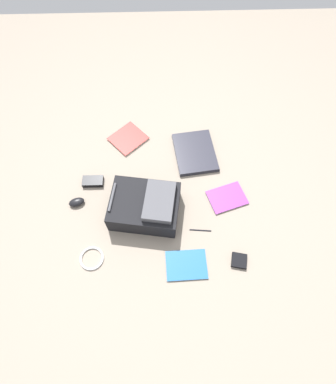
{
  "coord_description": "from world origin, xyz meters",
  "views": [
    {
      "loc": [
        -0.93,
        -0.0,
        1.82
      ],
      "look_at": [
        0.03,
        -0.03,
        0.02
      ],
      "focal_mm": 28.83,
      "sensor_mm": 36.0,
      "label": 1
    }
  ],
  "objects_px": {
    "book_comic": "(186,265)",
    "computer_mouse": "(76,202)",
    "laptop": "(195,152)",
    "power_brick": "(93,181)",
    "cable_coil": "(91,258)",
    "book_manual": "(128,139)",
    "pen_black": "(200,230)",
    "book_red": "(226,198)",
    "earbud_pouch": "(239,261)",
    "backpack": "(145,206)"
  },
  "relations": [
    {
      "from": "pen_black",
      "to": "book_comic",
      "type": "bearing_deg",
      "value": 155.1
    },
    {
      "from": "book_comic",
      "to": "computer_mouse",
      "type": "distance_m",
      "value": 0.81
    },
    {
      "from": "book_red",
      "to": "cable_coil",
      "type": "distance_m",
      "value": 0.94
    },
    {
      "from": "book_manual",
      "to": "earbud_pouch",
      "type": "height_order",
      "value": "earbud_pouch"
    },
    {
      "from": "cable_coil",
      "to": "power_brick",
      "type": "bearing_deg",
      "value": 3.78
    },
    {
      "from": "book_manual",
      "to": "pen_black",
      "type": "relative_size",
      "value": 2.31
    },
    {
      "from": "book_manual",
      "to": "power_brick",
      "type": "bearing_deg",
      "value": 148.01
    },
    {
      "from": "power_brick",
      "to": "computer_mouse",
      "type": "bearing_deg",
      "value": 149.47
    },
    {
      "from": "book_manual",
      "to": "earbud_pouch",
      "type": "relative_size",
      "value": 3.6
    },
    {
      "from": "book_red",
      "to": "power_brick",
      "type": "distance_m",
      "value": 0.9
    },
    {
      "from": "laptop",
      "to": "book_comic",
      "type": "distance_m",
      "value": 0.81
    },
    {
      "from": "book_comic",
      "to": "book_manual",
      "type": "height_order",
      "value": "book_manual"
    },
    {
      "from": "laptop",
      "to": "book_comic",
      "type": "height_order",
      "value": "laptop"
    },
    {
      "from": "backpack",
      "to": "book_manual",
      "type": "xyz_separation_m",
      "value": [
        0.59,
        0.14,
        -0.08
      ]
    },
    {
      "from": "laptop",
      "to": "book_red",
      "type": "distance_m",
      "value": 0.41
    },
    {
      "from": "book_comic",
      "to": "earbud_pouch",
      "type": "height_order",
      "value": "earbud_pouch"
    },
    {
      "from": "laptop",
      "to": "power_brick",
      "type": "bearing_deg",
      "value": 107.15
    },
    {
      "from": "laptop",
      "to": "cable_coil",
      "type": "bearing_deg",
      "value": 137.99
    },
    {
      "from": "book_comic",
      "to": "earbud_pouch",
      "type": "bearing_deg",
      "value": -87.22
    },
    {
      "from": "book_manual",
      "to": "book_comic",
      "type": "bearing_deg",
      "value": -158.41
    },
    {
      "from": "backpack",
      "to": "power_brick",
      "type": "xyz_separation_m",
      "value": [
        0.23,
        0.36,
        -0.07
      ]
    },
    {
      "from": "cable_coil",
      "to": "earbud_pouch",
      "type": "bearing_deg",
      "value": -92.68
    },
    {
      "from": "earbud_pouch",
      "to": "computer_mouse",
      "type": "bearing_deg",
      "value": 67.7
    },
    {
      "from": "laptop",
      "to": "power_brick",
      "type": "distance_m",
      "value": 0.74
    },
    {
      "from": "backpack",
      "to": "power_brick",
      "type": "relative_size",
      "value": 3.37
    },
    {
      "from": "book_red",
      "to": "power_brick",
      "type": "relative_size",
      "value": 2.04
    },
    {
      "from": "computer_mouse",
      "to": "pen_black",
      "type": "height_order",
      "value": "computer_mouse"
    },
    {
      "from": "earbud_pouch",
      "to": "book_red",
      "type": "bearing_deg",
      "value": 2.82
    },
    {
      "from": "power_brick",
      "to": "earbud_pouch",
      "type": "height_order",
      "value": "power_brick"
    },
    {
      "from": "cable_coil",
      "to": "power_brick",
      "type": "xyz_separation_m",
      "value": [
        0.53,
        0.03,
        0.01
      ]
    },
    {
      "from": "power_brick",
      "to": "pen_black",
      "type": "xyz_separation_m",
      "value": [
        -0.37,
        -0.7,
        -0.01
      ]
    },
    {
      "from": "book_red",
      "to": "earbud_pouch",
      "type": "xyz_separation_m",
      "value": [
        -0.42,
        -0.02,
        0.01
      ]
    },
    {
      "from": "book_comic",
      "to": "pen_black",
      "type": "distance_m",
      "value": 0.24
    },
    {
      "from": "book_red",
      "to": "pen_black",
      "type": "xyz_separation_m",
      "value": [
        -0.22,
        0.19,
        -0.0
      ]
    },
    {
      "from": "earbud_pouch",
      "to": "book_manual",
      "type": "bearing_deg",
      "value": 36.53
    },
    {
      "from": "power_brick",
      "to": "earbud_pouch",
      "type": "distance_m",
      "value": 1.08
    },
    {
      "from": "book_comic",
      "to": "book_red",
      "type": "xyz_separation_m",
      "value": [
        0.44,
        -0.29,
        0.0
      ]
    },
    {
      "from": "book_comic",
      "to": "power_brick",
      "type": "distance_m",
      "value": 0.84
    },
    {
      "from": "laptop",
      "to": "power_brick",
      "type": "height_order",
      "value": "same"
    },
    {
      "from": "backpack",
      "to": "pen_black",
      "type": "distance_m",
      "value": 0.37
    },
    {
      "from": "laptop",
      "to": "earbud_pouch",
      "type": "xyz_separation_m",
      "value": [
        -0.79,
        -0.21,
        -0.0
      ]
    },
    {
      "from": "book_red",
      "to": "computer_mouse",
      "type": "distance_m",
      "value": 0.99
    },
    {
      "from": "pen_black",
      "to": "backpack",
      "type": "bearing_deg",
      "value": 67.52
    },
    {
      "from": "backpack",
      "to": "pen_black",
      "type": "height_order",
      "value": "backpack"
    },
    {
      "from": "cable_coil",
      "to": "pen_black",
      "type": "height_order",
      "value": "cable_coil"
    },
    {
      "from": "laptop",
      "to": "book_comic",
      "type": "bearing_deg",
      "value": 172.41
    },
    {
      "from": "book_manual",
      "to": "earbud_pouch",
      "type": "xyz_separation_m",
      "value": [
        -0.93,
        -0.69,
        0.0
      ]
    },
    {
      "from": "power_brick",
      "to": "pen_black",
      "type": "height_order",
      "value": "power_brick"
    },
    {
      "from": "pen_black",
      "to": "earbud_pouch",
      "type": "height_order",
      "value": "earbud_pouch"
    },
    {
      "from": "book_comic",
      "to": "pen_black",
      "type": "bearing_deg",
      "value": -24.9
    }
  ]
}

